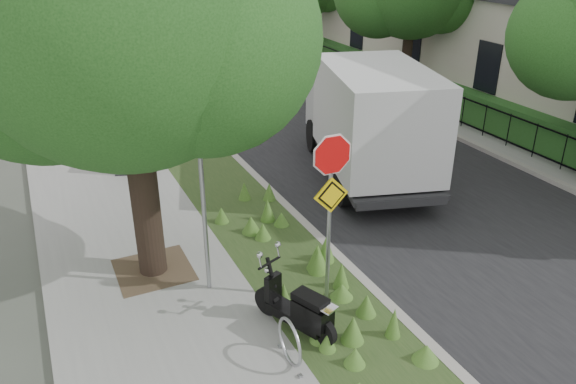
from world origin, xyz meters
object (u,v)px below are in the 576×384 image
object	(u,v)px
scooter_near	(303,313)
box_truck	(370,116)
sign_assembly	(331,186)
utility_cabinet	(129,154)

from	to	relation	value
scooter_near	box_truck	bearing A→B (deg)	48.95
sign_assembly	utility_cabinet	xyz separation A→B (m)	(-2.04, 7.23, -1.71)
sign_assembly	scooter_near	size ratio (longest dim) A/B	2.00
sign_assembly	utility_cabinet	distance (m)	7.71
box_truck	utility_cabinet	world-z (taller)	box_truck
box_truck	utility_cabinet	distance (m)	6.43
sign_assembly	scooter_near	distance (m)	2.10
box_truck	utility_cabinet	bearing A→B (deg)	154.48
sign_assembly	utility_cabinet	bearing A→B (deg)	105.76
scooter_near	utility_cabinet	size ratio (longest dim) A/B	1.54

